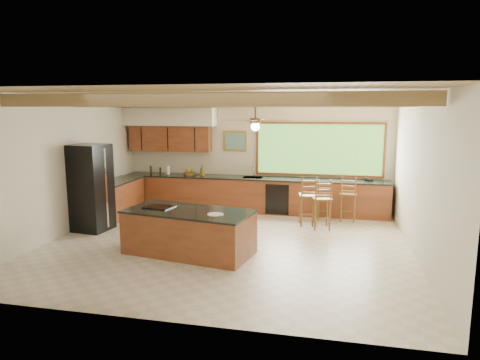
# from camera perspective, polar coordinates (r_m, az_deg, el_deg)

# --- Properties ---
(ground) EXTENTS (7.20, 7.20, 0.00)m
(ground) POSITION_cam_1_polar(r_m,az_deg,el_deg) (8.76, -1.88, -8.58)
(ground) COLOR beige
(ground) RESTS_ON ground
(room_shell) EXTENTS (7.27, 6.54, 3.02)m
(room_shell) POSITION_cam_1_polar(r_m,az_deg,el_deg) (9.02, -1.98, 6.28)
(room_shell) COLOR beige
(room_shell) RESTS_ON ground
(counter_run) EXTENTS (7.12, 3.10, 1.24)m
(counter_run) POSITION_cam_1_polar(r_m,az_deg,el_deg) (11.21, -2.81, -2.11)
(counter_run) COLOR brown
(counter_run) RESTS_ON ground
(island) EXTENTS (2.55, 1.52, 0.85)m
(island) POSITION_cam_1_polar(r_m,az_deg,el_deg) (8.20, -6.82, -6.86)
(island) COLOR brown
(island) RESTS_ON ground
(refrigerator) EXTENTS (0.83, 0.81, 1.94)m
(refrigerator) POSITION_cam_1_polar(r_m,az_deg,el_deg) (10.13, -19.28, -0.98)
(refrigerator) COLOR black
(refrigerator) RESTS_ON ground
(bar_stool_a) EXTENTS (0.48, 0.48, 1.18)m
(bar_stool_a) POSITION_cam_1_polar(r_m,az_deg,el_deg) (10.07, 9.09, -2.17)
(bar_stool_a) COLOR brown
(bar_stool_a) RESTS_ON ground
(bar_stool_b) EXTENTS (0.41, 0.41, 1.02)m
(bar_stool_b) POSITION_cam_1_polar(r_m,az_deg,el_deg) (10.68, 11.13, -2.11)
(bar_stool_b) COLOR brown
(bar_stool_b) RESTS_ON ground
(bar_stool_c) EXTENTS (0.50, 0.50, 1.16)m
(bar_stool_c) POSITION_cam_1_polar(r_m,az_deg,el_deg) (9.83, 10.82, -2.59)
(bar_stool_c) COLOR brown
(bar_stool_c) RESTS_ON ground
(bar_stool_d) EXTENTS (0.43, 0.43, 1.11)m
(bar_stool_d) POSITION_cam_1_polar(r_m,az_deg,el_deg) (10.68, 14.29, -1.92)
(bar_stool_d) COLOR brown
(bar_stool_d) RESTS_ON ground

